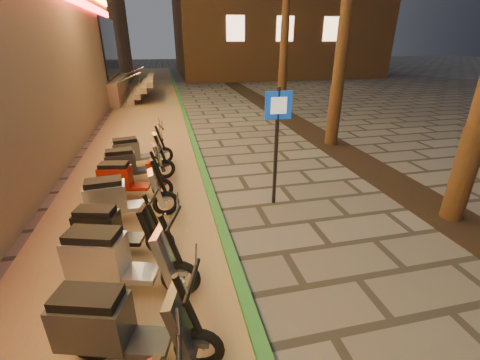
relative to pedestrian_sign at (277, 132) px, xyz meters
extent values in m
plane|color=#474442|center=(-0.39, -3.40, -1.58)|extent=(120.00, 120.00, 0.00)
cube|color=#8C7251|center=(-2.99, 6.60, -1.57)|extent=(3.40, 60.00, 0.01)
cube|color=#296D2D|center=(-1.29, 6.60, -1.53)|extent=(0.18, 60.00, 0.10)
cube|color=black|center=(3.21, 1.60, -1.57)|extent=(1.20, 40.00, 0.02)
cube|color=black|center=(-4.84, 14.60, 1.22)|extent=(0.08, 5.00, 3.00)
cube|color=gray|center=(-6.89, 14.60, -0.98)|extent=(5.00, 6.00, 1.20)
cube|color=gray|center=(-3.89, 14.60, -1.43)|extent=(0.35, 5.00, 0.30)
cube|color=gray|center=(-3.54, 14.60, -1.13)|extent=(0.35, 5.00, 0.30)
cube|color=gray|center=(-3.19, 14.60, -0.83)|extent=(0.35, 5.00, 0.30)
cube|color=gray|center=(-2.84, 14.60, -0.53)|extent=(0.35, 5.00, 0.30)
cylinder|color=silver|center=(-4.29, 12.60, -0.33)|extent=(2.09, 0.06, 0.81)
cylinder|color=silver|center=(-4.29, 16.60, -0.33)|extent=(2.09, 0.06, 0.81)
cube|color=#FFC08C|center=(3.61, 20.57, 2.42)|extent=(1.40, 0.06, 1.80)
cube|color=#FFC08C|center=(7.61, 20.57, 2.42)|extent=(1.40, 0.06, 1.80)
cube|color=#FFC08C|center=(11.61, 20.57, 2.42)|extent=(1.40, 0.06, 1.80)
cylinder|color=#472D19|center=(3.21, 3.60, 1.27)|extent=(0.40, 0.40, 5.70)
cylinder|color=#472D19|center=(3.21, 8.60, 1.40)|extent=(0.40, 0.40, 5.95)
cylinder|color=black|center=(0.00, 0.01, -0.36)|extent=(0.08, 0.08, 2.43)
cube|color=#0D3EB4|center=(0.00, -0.01, 0.52)|extent=(0.54, 0.03, 0.54)
cube|color=white|center=(0.00, -0.03, 0.52)|extent=(0.31, 0.02, 0.31)
cylinder|color=black|center=(-2.16, -4.22, -0.42)|extent=(0.07, 0.60, 0.05)
torus|color=black|center=(-3.11, -3.11, -1.30)|extent=(0.55, 0.26, 0.55)
cylinder|color=silver|center=(-3.11, -3.11, -1.30)|extent=(0.17, 0.14, 0.15)
torus|color=black|center=(-1.98, -3.45, -1.30)|extent=(0.55, 0.26, 0.55)
cylinder|color=silver|center=(-1.98, -3.45, -1.30)|extent=(0.17, 0.14, 0.15)
cube|color=#2A2E30|center=(-2.56, -3.28, -1.26)|extent=(0.66, 0.51, 0.08)
cube|color=#2A2E30|center=(-3.03, -3.13, -1.00)|extent=(0.82, 0.60, 0.53)
cube|color=black|center=(-3.03, -3.13, -0.69)|extent=(0.72, 0.51, 0.13)
cube|color=#2A2E30|center=(-2.12, -3.41, -0.94)|extent=(0.39, 0.49, 0.74)
cylinder|color=black|center=(-2.05, -3.43, -0.73)|extent=(0.30, 0.16, 0.78)
cylinder|color=black|center=(-2.00, -3.45, -0.40)|extent=(0.22, 0.60, 0.05)
cube|color=#2A2E30|center=(-1.98, -3.45, -1.18)|extent=(0.27, 0.21, 0.06)
torus|color=black|center=(-3.26, -1.96, -1.30)|extent=(0.57, 0.27, 0.56)
cylinder|color=silver|center=(-3.26, -1.96, -1.30)|extent=(0.18, 0.15, 0.15)
torus|color=black|center=(-2.11, -2.32, -1.30)|extent=(0.57, 0.27, 0.56)
cylinder|color=silver|center=(-2.11, -2.32, -1.30)|extent=(0.18, 0.15, 0.15)
cube|color=#A09FA7|center=(-2.70, -2.14, -1.25)|extent=(0.68, 0.53, 0.09)
cube|color=#A09FA7|center=(-3.18, -1.99, -0.98)|extent=(0.84, 0.62, 0.54)
cube|color=black|center=(-3.18, -1.99, -0.67)|extent=(0.74, 0.53, 0.13)
cube|color=#A09FA7|center=(-2.25, -2.27, -0.93)|extent=(0.40, 0.50, 0.76)
cylinder|color=black|center=(-2.18, -2.30, -0.71)|extent=(0.30, 0.16, 0.80)
cylinder|color=black|center=(-2.13, -2.31, -0.37)|extent=(0.23, 0.61, 0.05)
cube|color=#A09FA7|center=(-2.11, -2.32, -1.17)|extent=(0.27, 0.21, 0.06)
torus|color=black|center=(-3.40, -1.06, -1.33)|extent=(0.50, 0.22, 0.49)
cylinder|color=silver|center=(-3.40, -1.06, -1.33)|extent=(0.15, 0.12, 0.13)
torus|color=black|center=(-2.38, -1.33, -1.33)|extent=(0.50, 0.22, 0.49)
cylinder|color=silver|center=(-2.38, -1.33, -1.33)|extent=(0.15, 0.12, 0.13)
cube|color=black|center=(-2.90, -1.19, -1.29)|extent=(0.58, 0.44, 0.07)
cube|color=black|center=(-3.32, -1.08, -1.06)|extent=(0.73, 0.51, 0.47)
cube|color=black|center=(-3.32, -1.08, -0.79)|extent=(0.64, 0.44, 0.11)
cube|color=black|center=(-2.51, -1.29, -1.01)|extent=(0.34, 0.43, 0.66)
cylinder|color=black|center=(-2.45, -1.31, -0.83)|extent=(0.27, 0.13, 0.69)
cylinder|color=black|center=(-2.40, -1.32, -0.53)|extent=(0.18, 0.54, 0.04)
cube|color=black|center=(-2.38, -1.33, -1.22)|extent=(0.23, 0.18, 0.06)
torus|color=black|center=(-3.41, -0.13, -1.31)|extent=(0.54, 0.15, 0.53)
cylinder|color=silver|center=(-3.41, -0.13, -1.31)|extent=(0.15, 0.11, 0.14)
torus|color=black|center=(-2.27, -0.04, -1.31)|extent=(0.54, 0.15, 0.53)
cylinder|color=silver|center=(-2.27, -0.04, -1.31)|extent=(0.15, 0.11, 0.14)
cube|color=#BABABE|center=(-2.85, -0.09, -1.27)|extent=(0.59, 0.39, 0.08)
cube|color=#BABABE|center=(-3.33, -0.13, -1.01)|extent=(0.75, 0.45, 0.51)
cube|color=black|center=(-3.33, -0.13, -0.71)|extent=(0.66, 0.38, 0.12)
cube|color=#BABABE|center=(-2.41, -0.05, -0.96)|extent=(0.31, 0.43, 0.72)
cylinder|color=black|center=(-2.34, -0.04, -0.76)|extent=(0.29, 0.10, 0.76)
cylinder|color=black|center=(-2.29, -0.04, -0.43)|extent=(0.10, 0.60, 0.05)
cube|color=#BABABE|center=(-2.27, -0.04, -1.19)|extent=(0.24, 0.16, 0.06)
torus|color=black|center=(-3.37, 0.96, -1.33)|extent=(0.50, 0.18, 0.49)
cylinder|color=silver|center=(-3.37, 0.96, -1.33)|extent=(0.15, 0.12, 0.13)
torus|color=black|center=(-2.33, 0.77, -1.33)|extent=(0.50, 0.18, 0.49)
cylinder|color=silver|center=(-2.33, 0.77, -1.33)|extent=(0.15, 0.12, 0.13)
cube|color=maroon|center=(-2.86, 0.87, -1.29)|extent=(0.57, 0.41, 0.08)
cube|color=maroon|center=(-3.29, 0.95, -1.06)|extent=(0.71, 0.47, 0.47)
cube|color=black|center=(-3.29, 0.95, -0.79)|extent=(0.63, 0.40, 0.11)
cube|color=maroon|center=(-2.46, 0.79, -1.01)|extent=(0.31, 0.42, 0.66)
cylinder|color=black|center=(-2.40, 0.78, -0.82)|extent=(0.27, 0.11, 0.70)
cylinder|color=black|center=(-2.35, 0.77, -0.52)|extent=(0.14, 0.54, 0.04)
cube|color=maroon|center=(-2.33, 0.77, -1.22)|extent=(0.23, 0.17, 0.06)
torus|color=black|center=(-3.34, 1.75, -1.32)|extent=(0.52, 0.16, 0.51)
cylinder|color=silver|center=(-3.34, 1.75, -1.32)|extent=(0.15, 0.11, 0.14)
torus|color=black|center=(-2.25, 1.88, -1.32)|extent=(0.52, 0.16, 0.51)
cylinder|color=silver|center=(-2.25, 1.88, -1.32)|extent=(0.15, 0.11, 0.14)
cube|color=#232527|center=(-2.81, 1.81, -1.28)|extent=(0.57, 0.40, 0.08)
cube|color=#232527|center=(-3.26, 1.75, -1.04)|extent=(0.72, 0.45, 0.49)
cube|color=black|center=(-3.26, 1.75, -0.75)|extent=(0.64, 0.38, 0.12)
cube|color=#232527|center=(-2.39, 1.86, -0.99)|extent=(0.31, 0.42, 0.69)
cylinder|color=black|center=(-2.32, 1.87, -0.79)|extent=(0.27, 0.10, 0.72)
cylinder|color=black|center=(-2.27, 1.87, -0.48)|extent=(0.11, 0.57, 0.04)
cube|color=#232527|center=(-2.25, 1.88, -1.20)|extent=(0.23, 0.16, 0.06)
torus|color=black|center=(-3.31, 2.73, -1.33)|extent=(0.51, 0.19, 0.50)
cylinder|color=silver|center=(-3.31, 2.73, -1.33)|extent=(0.15, 0.12, 0.13)
torus|color=black|center=(-2.26, 2.95, -1.33)|extent=(0.51, 0.19, 0.50)
cylinder|color=silver|center=(-2.26, 2.95, -1.33)|extent=(0.15, 0.12, 0.13)
cube|color=gray|center=(-2.79, 2.84, -1.29)|extent=(0.58, 0.42, 0.08)
cube|color=gray|center=(-3.23, 2.75, -1.05)|extent=(0.73, 0.49, 0.48)
cube|color=black|center=(-3.23, 2.75, -0.77)|extent=(0.64, 0.42, 0.11)
cube|color=gray|center=(-2.39, 2.92, -1.00)|extent=(0.33, 0.43, 0.67)
cylinder|color=black|center=(-2.32, 2.94, -0.81)|extent=(0.27, 0.12, 0.71)
cylinder|color=black|center=(-2.28, 2.94, -0.51)|extent=(0.15, 0.55, 0.04)
cube|color=gray|center=(-2.26, 2.95, -1.21)|extent=(0.23, 0.17, 0.06)
camera|label=1|loc=(-2.09, -5.85, 1.67)|focal=24.00mm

